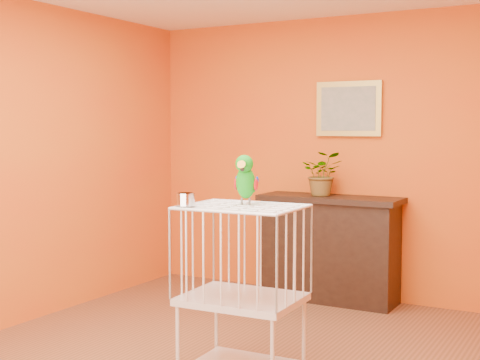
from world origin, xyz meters
The scene contains 7 objects.
room_shell centered at (0.00, 0.00, 1.58)m, with size 4.50×4.50×4.50m.
console_cabinet centered at (-0.10, 2.02, 0.48)m, with size 1.29×0.46×0.96m.
potted_plant centered at (-0.17, 2.06, 1.12)m, with size 0.36×0.40×0.32m, color #26722D.
framed_picture centered at (0.00, 2.22, 1.75)m, with size 0.62×0.04×0.50m.
birdcage centered at (0.14, -0.05, 0.57)m, with size 0.73×0.57×1.09m.
feed_cup centered at (-0.15, -0.25, 1.14)m, with size 0.11×0.11×0.08m, color silver.
parrot centered at (0.12, 0.03, 1.25)m, with size 0.16×0.29×0.32m.
Camera 1 is at (2.11, -3.62, 1.57)m, focal length 50.00 mm.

